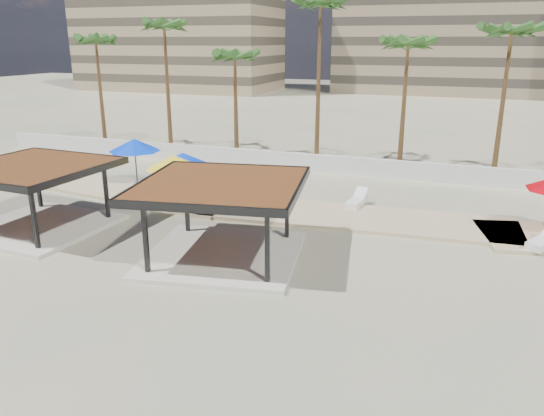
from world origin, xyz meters
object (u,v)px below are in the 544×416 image
(pavilion_west, at_px, (35,191))
(lounger_a, at_px, (220,193))
(pavilion_central, at_px, (222,213))
(lounger_b, at_px, (356,201))
(umbrella_a, at_px, (134,145))
(lounger_d, at_px, (543,242))

(pavilion_west, height_order, lounger_a, pavilion_west)
(pavilion_central, bearing_deg, lounger_b, 56.14)
(umbrella_a, height_order, lounger_a, umbrella_a)
(umbrella_a, xyz_separation_m, lounger_a, (5.95, -0.86, -2.15))
(umbrella_a, relative_size, lounger_b, 1.87)
(pavilion_west, distance_m, lounger_d, 22.71)
(pavilion_west, height_order, lounger_d, pavilion_west)
(lounger_d, bearing_deg, umbrella_a, 112.32)
(lounger_b, bearing_deg, pavilion_central, 162.71)
(pavilion_west, xyz_separation_m, lounger_a, (5.96, 7.19, -1.47))
(pavilion_west, relative_size, lounger_d, 3.11)
(umbrella_a, bearing_deg, lounger_d, -7.24)
(pavilion_central, distance_m, lounger_d, 13.63)
(umbrella_a, xyz_separation_m, lounger_d, (22.03, -2.80, -2.18))
(lounger_d, bearing_deg, lounger_a, 112.68)
(pavilion_central, distance_m, lounger_a, 8.36)
(lounger_a, distance_m, lounger_d, 16.20)
(pavilion_central, xyz_separation_m, lounger_d, (12.41, 5.40, -1.56))
(umbrella_a, bearing_deg, lounger_a, -8.20)
(lounger_a, bearing_deg, pavilion_west, 113.41)
(pavilion_central, height_order, lounger_b, pavilion_central)
(umbrella_a, distance_m, lounger_a, 6.38)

